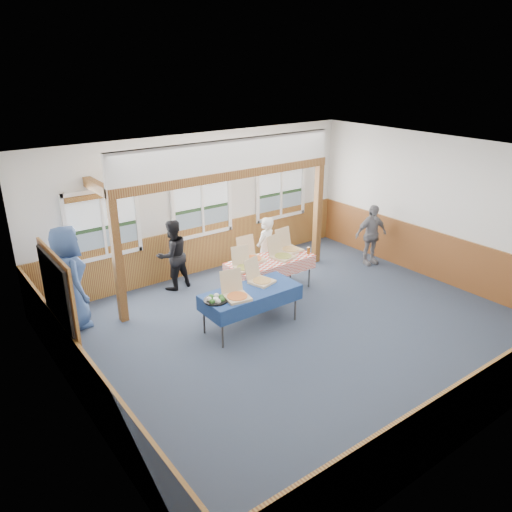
{
  "coord_description": "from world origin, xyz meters",
  "views": [
    {
      "loc": [
        -5.5,
        -6.01,
        4.71
      ],
      "look_at": [
        -0.3,
        1.0,
        1.22
      ],
      "focal_mm": 35.0,
      "sensor_mm": 36.0,
      "label": 1
    }
  ],
  "objects_px": {
    "table_left": "(251,293)",
    "woman_white": "(265,250)",
    "woman_black": "(173,255)",
    "table_right": "(270,262)",
    "person_grey": "(371,235)",
    "man_blue": "(69,278)"
  },
  "relations": [
    {
      "from": "woman_black",
      "to": "table_right",
      "type": "bearing_deg",
      "value": 131.6
    },
    {
      "from": "table_right",
      "to": "woman_black",
      "type": "distance_m",
      "value": 2.1
    },
    {
      "from": "man_blue",
      "to": "table_right",
      "type": "bearing_deg",
      "value": -107.6
    },
    {
      "from": "table_right",
      "to": "woman_white",
      "type": "relative_size",
      "value": 1.3
    },
    {
      "from": "table_left",
      "to": "woman_white",
      "type": "xyz_separation_m",
      "value": [
        1.45,
        1.44,
        0.06
      ]
    },
    {
      "from": "woman_black",
      "to": "table_left",
      "type": "bearing_deg",
      "value": 91.98
    },
    {
      "from": "woman_black",
      "to": "man_blue",
      "type": "relative_size",
      "value": 0.79
    },
    {
      "from": "table_left",
      "to": "woman_black",
      "type": "distance_m",
      "value": 2.39
    },
    {
      "from": "woman_white",
      "to": "man_blue",
      "type": "height_order",
      "value": "man_blue"
    },
    {
      "from": "person_grey",
      "to": "table_right",
      "type": "bearing_deg",
      "value": -171.82
    },
    {
      "from": "table_left",
      "to": "woman_white",
      "type": "relative_size",
      "value": 1.23
    },
    {
      "from": "table_right",
      "to": "woman_black",
      "type": "relative_size",
      "value": 1.27
    },
    {
      "from": "table_right",
      "to": "man_blue",
      "type": "relative_size",
      "value": 1.0
    },
    {
      "from": "table_left",
      "to": "woman_black",
      "type": "height_order",
      "value": "woman_black"
    },
    {
      "from": "table_right",
      "to": "person_grey",
      "type": "xyz_separation_m",
      "value": [
        2.93,
        -0.19,
        0.04
      ]
    },
    {
      "from": "table_left",
      "to": "table_right",
      "type": "height_order",
      "value": "same"
    },
    {
      "from": "man_blue",
      "to": "woman_black",
      "type": "bearing_deg",
      "value": -83.29
    },
    {
      "from": "woman_white",
      "to": "person_grey",
      "type": "xyz_separation_m",
      "value": [
        2.69,
        -0.67,
        -0.01
      ]
    },
    {
      "from": "table_right",
      "to": "man_blue",
      "type": "height_order",
      "value": "man_blue"
    },
    {
      "from": "woman_white",
      "to": "woman_black",
      "type": "distance_m",
      "value": 2.02
    },
    {
      "from": "man_blue",
      "to": "person_grey",
      "type": "xyz_separation_m",
      "value": [
        6.77,
        -1.22,
        -0.24
      ]
    },
    {
      "from": "table_right",
      "to": "woman_black",
      "type": "height_order",
      "value": "woman_black"
    }
  ]
}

